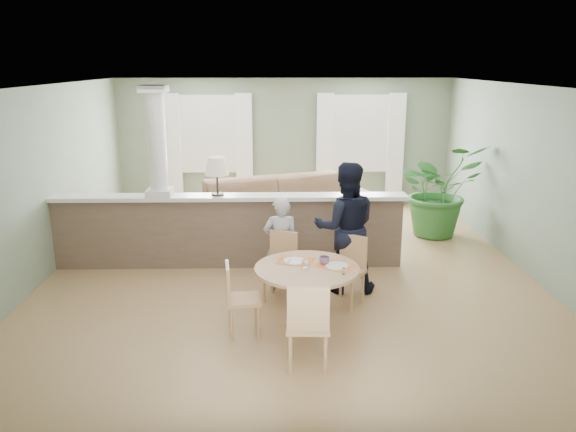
{
  "coord_description": "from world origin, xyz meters",
  "views": [
    {
      "loc": [
        -0.19,
        -7.9,
        3.01
      ],
      "look_at": [
        -0.04,
        -1.0,
        1.11
      ],
      "focal_mm": 35.0,
      "sensor_mm": 36.0,
      "label": 1
    }
  ],
  "objects_px": {
    "chair_far_man": "(349,267)",
    "man_person": "(345,228)",
    "chair_near": "(308,322)",
    "sofa": "(281,207)",
    "chair_side": "(238,296)",
    "child_person": "(281,244)",
    "houseplant": "(438,190)",
    "dining_table": "(307,279)",
    "chair_far_boy": "(281,262)"
  },
  "relations": [
    {
      "from": "dining_table",
      "to": "man_person",
      "type": "xyz_separation_m",
      "value": [
        0.56,
        1.08,
        0.3
      ]
    },
    {
      "from": "chair_far_boy",
      "to": "man_person",
      "type": "height_order",
      "value": "man_person"
    },
    {
      "from": "dining_table",
      "to": "child_person",
      "type": "height_order",
      "value": "child_person"
    },
    {
      "from": "chair_side",
      "to": "man_person",
      "type": "bearing_deg",
      "value": -54.25
    },
    {
      "from": "chair_far_boy",
      "to": "chair_far_man",
      "type": "xyz_separation_m",
      "value": [
        0.87,
        -0.18,
        0.0
      ]
    },
    {
      "from": "dining_table",
      "to": "chair_far_man",
      "type": "distance_m",
      "value": 0.88
    },
    {
      "from": "dining_table",
      "to": "chair_far_man",
      "type": "relative_size",
      "value": 1.38
    },
    {
      "from": "sofa",
      "to": "man_person",
      "type": "xyz_separation_m",
      "value": [
        0.82,
        -2.64,
        0.39
      ]
    },
    {
      "from": "chair_far_man",
      "to": "chair_side",
      "type": "xyz_separation_m",
      "value": [
        -1.37,
        -0.84,
        -0.02
      ]
    },
    {
      "from": "chair_far_man",
      "to": "man_person",
      "type": "height_order",
      "value": "man_person"
    },
    {
      "from": "sofa",
      "to": "man_person",
      "type": "distance_m",
      "value": 2.79
    },
    {
      "from": "sofa",
      "to": "dining_table",
      "type": "xyz_separation_m",
      "value": [
        0.26,
        -3.72,
        0.09
      ]
    },
    {
      "from": "chair_far_man",
      "to": "chair_near",
      "type": "xyz_separation_m",
      "value": [
        -0.62,
        -1.65,
        0.04
      ]
    },
    {
      "from": "chair_far_man",
      "to": "chair_side",
      "type": "relative_size",
      "value": 1.05
    },
    {
      "from": "sofa",
      "to": "chair_near",
      "type": "xyz_separation_m",
      "value": [
        0.21,
        -4.71,
        0.03
      ]
    },
    {
      "from": "man_person",
      "to": "chair_far_man",
      "type": "bearing_deg",
      "value": 91.59
    },
    {
      "from": "chair_far_man",
      "to": "child_person",
      "type": "distance_m",
      "value": 0.99
    },
    {
      "from": "chair_near",
      "to": "child_person",
      "type": "xyz_separation_m",
      "value": [
        -0.25,
        2.1,
        0.13
      ]
    },
    {
      "from": "dining_table",
      "to": "chair_far_man",
      "type": "xyz_separation_m",
      "value": [
        0.57,
        0.66,
        -0.1
      ]
    },
    {
      "from": "chair_side",
      "to": "child_person",
      "type": "relative_size",
      "value": 0.64
    },
    {
      "from": "houseplant",
      "to": "sofa",
      "type": "bearing_deg",
      "value": 177.1
    },
    {
      "from": "chair_side",
      "to": "sofa",
      "type": "bearing_deg",
      "value": -14.74
    },
    {
      "from": "chair_far_boy",
      "to": "chair_side",
      "type": "xyz_separation_m",
      "value": [
        -0.51,
        -1.02,
        -0.02
      ]
    },
    {
      "from": "man_person",
      "to": "chair_far_boy",
      "type": "bearing_deg",
      "value": 15.85
    },
    {
      "from": "chair_near",
      "to": "chair_far_boy",
      "type": "bearing_deg",
      "value": -78.97
    },
    {
      "from": "houseplant",
      "to": "chair_far_boy",
      "type": "distance_m",
      "value": 3.94
    },
    {
      "from": "houseplant",
      "to": "man_person",
      "type": "bearing_deg",
      "value": -128.08
    },
    {
      "from": "chair_side",
      "to": "child_person",
      "type": "bearing_deg",
      "value": -28.33
    },
    {
      "from": "chair_side",
      "to": "chair_far_boy",
      "type": "bearing_deg",
      "value": -33.27
    },
    {
      "from": "chair_far_boy",
      "to": "chair_near",
      "type": "distance_m",
      "value": 1.85
    },
    {
      "from": "houseplant",
      "to": "dining_table",
      "type": "height_order",
      "value": "houseplant"
    },
    {
      "from": "chair_far_man",
      "to": "man_person",
      "type": "bearing_deg",
      "value": 125.42
    },
    {
      "from": "chair_far_man",
      "to": "chair_side",
      "type": "bearing_deg",
      "value": -114.23
    },
    {
      "from": "sofa",
      "to": "man_person",
      "type": "height_order",
      "value": "man_person"
    },
    {
      "from": "sofa",
      "to": "chair_side",
      "type": "distance_m",
      "value": 3.93
    },
    {
      "from": "sofa",
      "to": "dining_table",
      "type": "relative_size",
      "value": 2.79
    },
    {
      "from": "houseplant",
      "to": "chair_side",
      "type": "height_order",
      "value": "houseplant"
    },
    {
      "from": "dining_table",
      "to": "man_person",
      "type": "distance_m",
      "value": 1.25
    },
    {
      "from": "man_person",
      "to": "sofa",
      "type": "bearing_deg",
      "value": -72.16
    },
    {
      "from": "sofa",
      "to": "child_person",
      "type": "relative_size",
      "value": 2.59
    },
    {
      "from": "man_person",
      "to": "chair_side",
      "type": "bearing_deg",
      "value": 43.11
    },
    {
      "from": "sofa",
      "to": "chair_side",
      "type": "height_order",
      "value": "sofa"
    },
    {
      "from": "houseplant",
      "to": "chair_near",
      "type": "height_order",
      "value": "houseplant"
    },
    {
      "from": "chair_far_man",
      "to": "man_person",
      "type": "distance_m",
      "value": 0.58
    },
    {
      "from": "man_person",
      "to": "child_person",
      "type": "bearing_deg",
      "value": -1.26
    },
    {
      "from": "sofa",
      "to": "chair_side",
      "type": "xyz_separation_m",
      "value": [
        -0.54,
        -3.9,
        -0.03
      ]
    },
    {
      "from": "houseplant",
      "to": "chair_far_man",
      "type": "bearing_deg",
      "value": -123.79
    },
    {
      "from": "chair_far_man",
      "to": "child_person",
      "type": "bearing_deg",
      "value": -172.67
    },
    {
      "from": "sofa",
      "to": "chair_near",
      "type": "relative_size",
      "value": 3.55
    },
    {
      "from": "chair_side",
      "to": "chair_far_man",
      "type": "bearing_deg",
      "value": -65.42
    }
  ]
}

